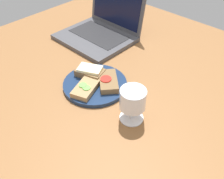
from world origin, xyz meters
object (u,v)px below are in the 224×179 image
(plate, at_px, (95,84))
(sandwich_with_tomato, at_px, (108,81))
(laptop, at_px, (101,29))
(sandwich_with_cucumber, at_px, (86,88))
(sandwich_with_cheese, at_px, (90,72))
(wine_glass, at_px, (133,100))

(plate, relative_size, sandwich_with_tomato, 1.79)
(plate, xyz_separation_m, laptop, (-0.24, 0.27, 0.03))
(plate, bearing_deg, sandwich_with_cucumber, -82.46)
(sandwich_with_cheese, xyz_separation_m, sandwich_with_cucumber, (0.05, -0.07, -0.01))
(sandwich_with_tomato, xyz_separation_m, laptop, (-0.27, 0.24, 0.02))
(plate, xyz_separation_m, wine_glass, (0.19, -0.03, 0.07))
(laptop, bearing_deg, wine_glass, -34.55)
(sandwich_with_tomato, bearing_deg, laptop, 139.10)
(plate, xyz_separation_m, sandwich_with_cucumber, (0.01, -0.05, 0.02))
(laptop, bearing_deg, sandwich_with_cheese, -52.18)
(wine_glass, bearing_deg, plate, 171.18)
(sandwich_with_tomato, distance_m, wine_glass, 0.17)
(sandwich_with_cucumber, relative_size, wine_glass, 1.12)
(sandwich_with_tomato, xyz_separation_m, wine_glass, (0.16, -0.06, 0.05))
(plate, distance_m, sandwich_with_cheese, 0.05)
(sandwich_with_cucumber, xyz_separation_m, wine_glass, (0.19, 0.02, 0.05))
(sandwich_with_cucumber, xyz_separation_m, laptop, (-0.24, 0.31, 0.02))
(sandwich_with_cheese, bearing_deg, laptop, 127.82)
(sandwich_with_tomato, height_order, wine_glass, wine_glass)
(sandwich_with_cheese, relative_size, sandwich_with_tomato, 0.89)
(plate, distance_m, wine_glass, 0.21)
(plate, height_order, sandwich_with_cucumber, sandwich_with_cucumber)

